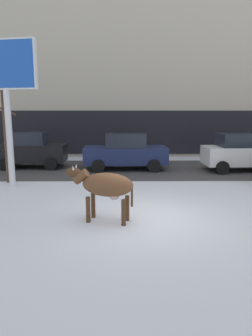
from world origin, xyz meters
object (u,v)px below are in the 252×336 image
car_black_hatchback (31,150)px  car_white_hatchback (239,152)px  cow_brown (105,186)px  car_navy_sedan (125,152)px  billboard (5,74)px  bare_tree_left_lot (5,121)px

car_black_hatchback → car_white_hatchback: same height
car_white_hatchback → car_black_hatchback: bearing=174.6°
car_black_hatchback → cow_brown: bearing=-61.7°
cow_brown → car_navy_sedan: (0.59, 7.63, -0.09)m
billboard → car_white_hatchback: bearing=17.5°
billboard → car_white_hatchback: (10.18, 3.20, -3.39)m
billboard → car_navy_sedan: (4.52, 3.67, -3.41)m
cow_brown → bare_tree_left_lot: 6.52m
car_black_hatchback → billboard: bearing=-83.7°
billboard → car_white_hatchback: billboard is taller
cow_brown → billboard: 6.50m
car_white_hatchback → bare_tree_left_lot: size_ratio=0.73×
car_white_hatchback → bare_tree_left_lot: bare_tree_left_lot is taller
car_black_hatchback → car_navy_sedan: car_black_hatchback is taller
cow_brown → bare_tree_left_lot: (-4.31, 4.65, 1.55)m
car_navy_sedan → car_white_hatchback: size_ratio=1.20×
cow_brown → billboard: billboard is taller
cow_brown → car_white_hatchback: 9.51m
cow_brown → car_black_hatchback: 9.28m
billboard → car_black_hatchback: 5.42m
billboard → car_white_hatchback: size_ratio=1.57×
car_white_hatchback → bare_tree_left_lot: bearing=-166.6°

